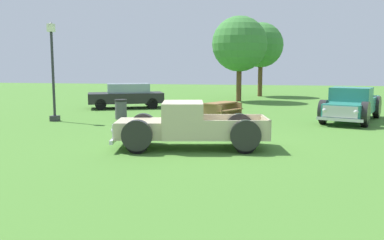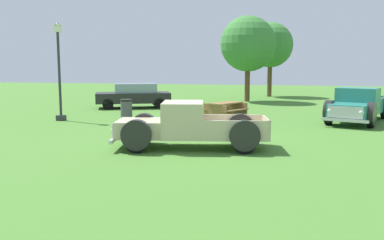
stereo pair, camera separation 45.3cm
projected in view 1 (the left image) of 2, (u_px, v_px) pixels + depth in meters
name	position (u px, v px, depth m)	size (l,w,h in m)	color
ground_plane	(207.00, 144.00, 13.95)	(80.00, 80.00, 0.00)	#477A2D
pickup_truck_foreground	(181.00, 126.00, 13.24)	(5.03, 2.58, 1.47)	#C6B793
pickup_truck_behind_left	(350.00, 106.00, 19.27)	(3.56, 5.47, 1.58)	#2D8475
sedan_distant_a	(127.00, 95.00, 25.32)	(4.77, 3.36, 1.47)	black
lamp_post_near	(53.00, 70.00, 19.31)	(0.36, 0.36, 4.52)	#2D2D33
picnic_table	(220.00, 108.00, 20.58)	(2.20, 2.31, 0.78)	olive
trash_can	(121.00, 109.00, 20.30)	(0.59, 0.59, 0.95)	#4C4C51
oak_tree_west	(261.00, 45.00, 34.03)	(3.62, 3.62, 5.97)	brown
oak_tree_center	(239.00, 44.00, 29.46)	(3.88, 3.88, 5.98)	brown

